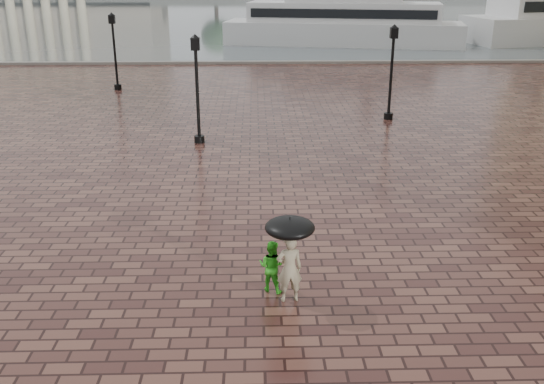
# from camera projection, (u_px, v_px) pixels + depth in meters

# --- Properties ---
(ground) EXTENTS (300.00, 300.00, 0.00)m
(ground) POSITION_uv_depth(u_px,v_px,m) (385.00, 240.00, 16.84)
(ground) COLOR #331A17
(ground) RESTS_ON ground
(harbour_water) EXTENTS (240.00, 240.00, 0.00)m
(harbour_water) POSITION_uv_depth(u_px,v_px,m) (276.00, 9.00, 102.91)
(harbour_water) COLOR #445053
(harbour_water) RESTS_ON ground
(quay_edge) EXTENTS (80.00, 0.60, 0.30)m
(quay_edge) POSITION_uv_depth(u_px,v_px,m) (301.00, 63.00, 46.78)
(quay_edge) COLOR slate
(quay_edge) RESTS_ON ground
(street_lamps) EXTENTS (15.44, 12.44, 4.40)m
(street_lamps) POSITION_uv_depth(u_px,v_px,m) (227.00, 68.00, 30.24)
(street_lamps) COLOR black
(street_lamps) RESTS_ON ground
(adult_pedestrian) EXTENTS (0.63, 0.45, 1.60)m
(adult_pedestrian) POSITION_uv_depth(u_px,v_px,m) (289.00, 269.00, 13.52)
(adult_pedestrian) COLOR gray
(adult_pedestrian) RESTS_ON ground
(child_pedestrian) EXTENTS (0.75, 0.68, 1.26)m
(child_pedestrian) POSITION_uv_depth(u_px,v_px,m) (271.00, 266.00, 14.01)
(child_pedestrian) COLOR green
(child_pedestrian) RESTS_ON ground
(ferry_near) EXTENTS (22.69, 9.60, 7.24)m
(ferry_near) POSITION_uv_depth(u_px,v_px,m) (343.00, 21.00, 56.96)
(ferry_near) COLOR silver
(ferry_near) RESTS_ON ground
(umbrella) EXTENTS (1.10, 1.10, 1.12)m
(umbrella) POSITION_uv_depth(u_px,v_px,m) (290.00, 228.00, 13.17)
(umbrella) COLOR black
(umbrella) RESTS_ON ground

